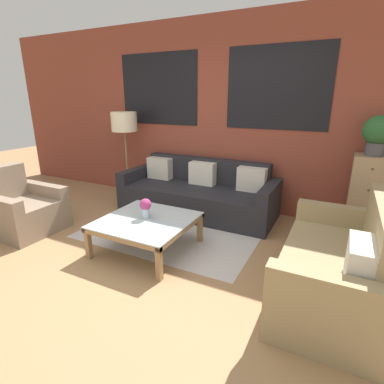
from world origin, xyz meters
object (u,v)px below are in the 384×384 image
Objects in this scene: couch_dark at (198,194)px; flower_vase at (146,207)px; armchair_corner at (23,210)px; potted_plant at (378,133)px; settee_vintage at (338,268)px; drawer_cabinet at (366,196)px; coffee_table at (147,223)px; floor_lamp at (124,125)px.

flower_vase is (-0.02, -1.32, 0.23)m from couch_dark.
armchair_corner is at bearing -169.70° from flower_vase.
potted_plant is 2.82m from flower_vase.
flower_vase is (-1.98, 0.03, 0.20)m from settee_vintage.
potted_plant is at bearing 6.08° from couch_dark.
couch_dark is at bearing 43.17° from armchair_corner.
flower_vase is (1.72, 0.31, 0.23)m from armchair_corner.
settee_vintage is 1.53× the size of drawer_cabinet.
settee_vintage reaches higher than coffee_table.
coffee_table is 0.67× the size of floor_lamp.
coffee_table is (-1.96, 0.01, 0.02)m from settee_vintage.
armchair_corner is (-3.70, -0.28, -0.03)m from settee_vintage.
couch_dark is 1.49× the size of settee_vintage.
couch_dark reaches higher than coffee_table.
couch_dark is at bearing -173.92° from potted_plant.
couch_dark is at bearing 90.12° from coffee_table.
coffee_table is 2.09× the size of potted_plant.
flower_vase is (1.36, -1.39, -0.74)m from floor_lamp.
settee_vintage reaches higher than flower_vase.
flower_vase is at bearing -145.01° from potted_plant.
settee_vintage is at bearing -23.01° from floor_lamp.
couch_dark is 10.05× the size of flower_vase.
floor_lamp reaches higher than couch_dark.
drawer_cabinet reaches higher than coffee_table.
settee_vintage is (1.96, -1.35, 0.03)m from couch_dark.
floor_lamp is (-1.38, 0.07, 0.97)m from couch_dark.
couch_dark is 2.27× the size of drawer_cabinet.
floor_lamp is at bearing 134.38° from coffee_table.
floor_lamp reaches higher than armchair_corner.
settee_vintage is 1.86× the size of armchair_corner.
couch_dark is 1.59× the size of floor_lamp.
couch_dark is 1.35m from coffee_table.
coffee_table is at bearing -48.81° from flower_vase.
potted_plant is at bearing 35.69° from coffee_table.
couch_dark is at bearing 89.18° from flower_vase.
coffee_table is 2.87m from potted_plant.
armchair_corner is 1.79× the size of potted_plant.
potted_plant is at bearing 2.65° from floor_lamp.
settee_vintage reaches higher than armchair_corner.
potted_plant is (3.58, 0.17, 0.04)m from floor_lamp.
couch_dark is at bearing 145.47° from settee_vintage.
floor_lamp is 2.08m from flower_vase.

